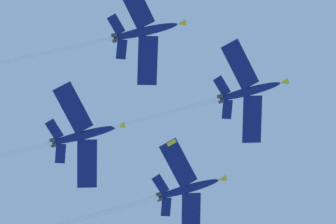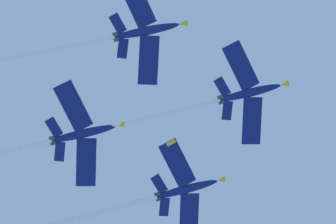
% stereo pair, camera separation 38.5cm
% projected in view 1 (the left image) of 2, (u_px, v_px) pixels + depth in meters
% --- Properties ---
extents(jet_lead, '(20.10, 46.86, 8.53)m').
position_uv_depth(jet_lead, '(217.00, 100.00, 128.34)').
color(jet_lead, navy).
extents(jet_left_wing, '(20.10, 41.62, 8.85)m').
position_uv_depth(jet_left_wing, '(147.00, 200.00, 129.42)').
color(jet_left_wing, navy).
extents(jet_right_wing, '(20.04, 47.83, 8.71)m').
position_uv_depth(jet_right_wing, '(110.00, 39.00, 124.53)').
color(jet_right_wing, navy).
extents(jet_slot, '(20.07, 45.85, 8.66)m').
position_uv_depth(jet_slot, '(38.00, 146.00, 124.47)').
color(jet_slot, navy).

